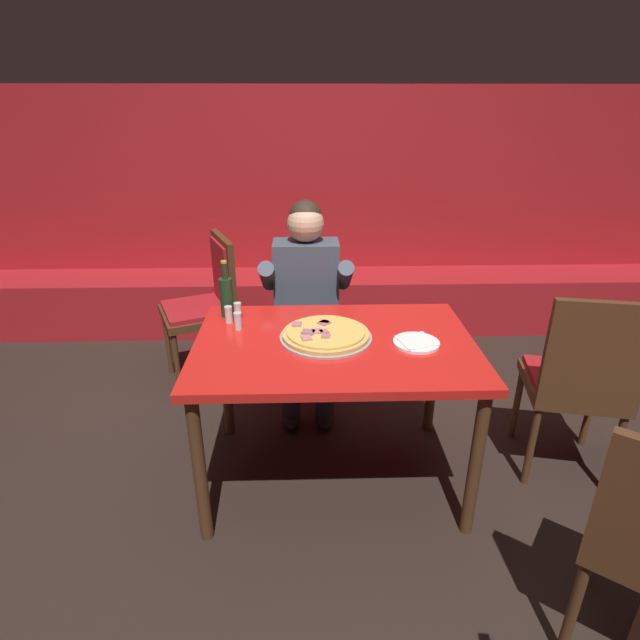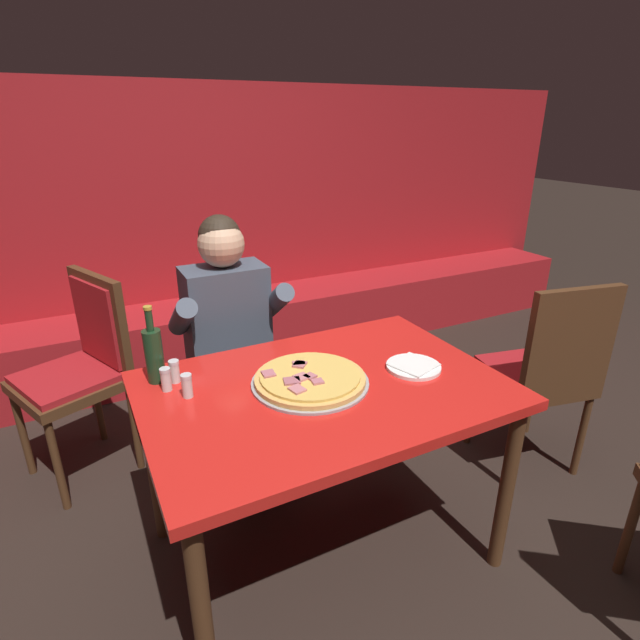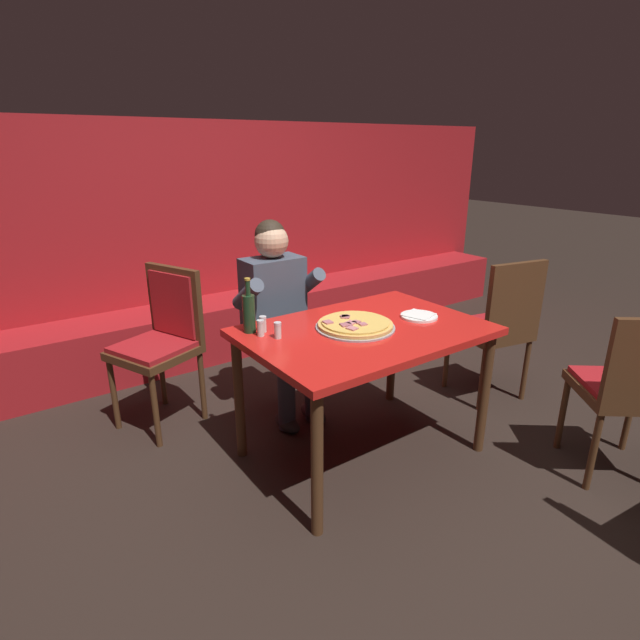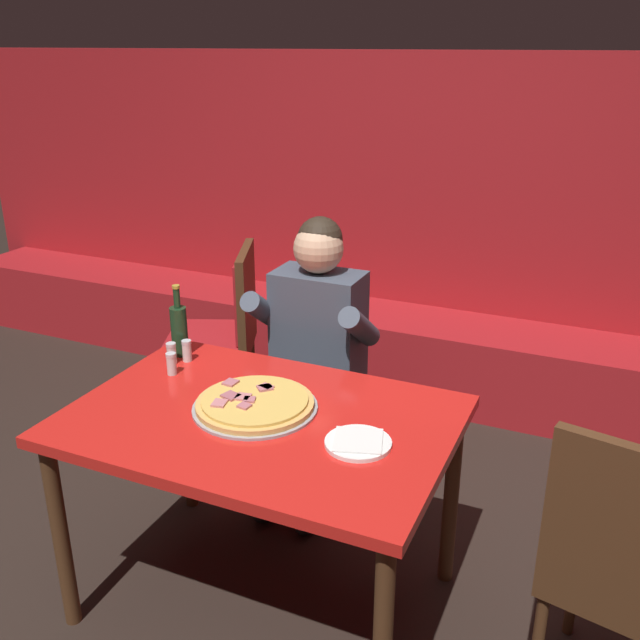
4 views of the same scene
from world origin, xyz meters
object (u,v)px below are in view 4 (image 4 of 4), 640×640
Objects in this scene: shaker_parmesan at (172,365)px; main_dining_table at (261,438)px; shaker_oregano at (187,352)px; dining_chair_near_right at (224,327)px; pizza at (255,404)px; beer_bottle at (179,329)px; plate_white_paper at (358,443)px; diner_seated_blue_shirt at (310,353)px; shaker_black_pepper at (172,354)px; dining_chair_side_aisle at (630,563)px.

main_dining_table is at bearing -17.64° from shaker_parmesan.
dining_chair_near_right is (-0.30, 0.75, -0.22)m from shaker_oregano.
pizza is 0.43× the size of dining_chair_near_right.
shaker_oregano is 1.00× the size of shaker_parmesan.
dining_chair_near_right is (-0.24, 0.71, -0.30)m from beer_bottle.
plate_white_paper is 0.90m from shaker_oregano.
plate_white_paper is 0.87m from diner_seated_blue_shirt.
shaker_oregano is at bearing 151.37° from pizza.
beer_bottle is 3.40× the size of shaker_parmesan.
shaker_parmesan reaches higher than pizza.
shaker_oregano is (-0.84, 0.31, 0.03)m from plate_white_paper.
shaker_oregano is at bearing -68.14° from dining_chair_near_right.
main_dining_table is 0.69m from diner_seated_blue_shirt.
plate_white_paper is 0.16× the size of diner_seated_blue_shirt.
beer_bottle is at bearing -137.97° from diner_seated_blue_shirt.
pizza is 0.41m from plate_white_paper.
pizza is 0.43m from shaker_parmesan.
shaker_parmesan is at bearing -70.12° from dining_chair_near_right.
main_dining_table is 0.57m from shaker_black_pepper.
pizza is 0.51m from shaker_black_pepper.
pizza is at bearing -21.90° from shaker_black_pepper.
shaker_black_pepper is at bearing -77.95° from beer_bottle.
diner_seated_blue_shirt is 1.27× the size of dining_chair_side_aisle.
shaker_oregano is 0.07× the size of diner_seated_blue_shirt.
shaker_oregano is 0.09× the size of dining_chair_side_aisle.
plate_white_paper is 1.57m from dining_chair_near_right.
dining_chair_near_right reaches higher than main_dining_table.
shaker_black_pepper is at bearing -130.55° from diner_seated_blue_shirt.
shaker_parmesan is at bearing -55.15° from shaker_black_pepper.
pizza is 0.43× the size of dining_chair_side_aisle.
plate_white_paper is at bearing -21.41° from beer_bottle.
shaker_black_pepper is 1.72m from dining_chair_side_aisle.
shaker_oregano reaches higher than pizza.
shaker_parmesan is 0.09× the size of dining_chair_near_right.
beer_bottle reaches higher than pizza.
pizza is at bearing -29.38° from beer_bottle.
main_dining_table is 4.39× the size of beer_bottle.
diner_seated_blue_shirt is at bearing 58.08° from shaker_parmesan.
beer_bottle is at bearing -71.10° from dining_chair_near_right.
shaker_black_pepper is 0.09× the size of dining_chair_near_right.
shaker_oregano is 0.54m from diner_seated_blue_shirt.
dining_chair_side_aisle is at bearing -27.81° from diner_seated_blue_shirt.
dining_chair_near_right is at bearing 109.88° from shaker_parmesan.
shaker_oregano reaches higher than plate_white_paper.
dining_chair_side_aisle reaches higher than shaker_black_pepper.
plate_white_paper is 2.44× the size of shaker_oregano.
dining_chair_side_aisle is at bearing -0.75° from main_dining_table.
dining_chair_near_right is at bearing 108.18° from shaker_black_pepper.
pizza is 0.65m from diner_seated_blue_shirt.
dining_chair_side_aisle is (1.65, -0.29, -0.23)m from shaker_oregano.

